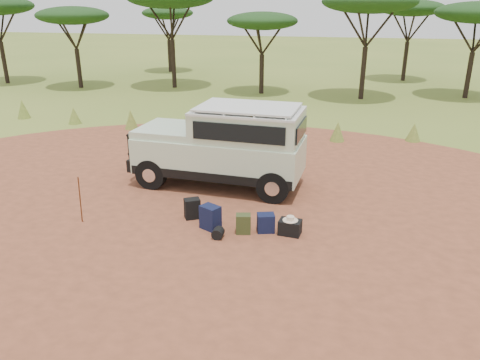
% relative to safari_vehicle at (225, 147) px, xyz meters
% --- Properties ---
extents(ground, '(140.00, 140.00, 0.00)m').
position_rel_safari_vehicle_xyz_m(ground, '(0.17, -2.63, -1.21)').
color(ground, '#5C7429').
rests_on(ground, ground).
extents(dirt_clearing, '(23.00, 23.00, 0.01)m').
position_rel_safari_vehicle_xyz_m(dirt_clearing, '(0.17, -2.63, -1.21)').
color(dirt_clearing, '#994E32').
rests_on(dirt_clearing, ground).
extents(grass_fringe, '(36.60, 1.60, 0.90)m').
position_rel_safari_vehicle_xyz_m(grass_fringe, '(0.28, 6.04, -0.81)').
color(grass_fringe, '#5C7429').
rests_on(grass_fringe, ground).
extents(acacia_treeline, '(46.70, 13.20, 6.26)m').
position_rel_safari_vehicle_xyz_m(acacia_treeline, '(0.92, 17.18, 3.66)').
color(acacia_treeline, black).
rests_on(acacia_treeline, ground).
extents(safari_vehicle, '(5.29, 2.35, 2.51)m').
position_rel_safari_vehicle_xyz_m(safari_vehicle, '(0.00, 0.00, 0.00)').
color(safari_vehicle, beige).
rests_on(safari_vehicle, ground).
extents(walking_staff, '(0.22, 0.24, 1.32)m').
position_rel_safari_vehicle_xyz_m(walking_staff, '(-2.83, -3.45, -0.55)').
color(walking_staff, brown).
rests_on(walking_staff, ground).
extents(backpack_black, '(0.49, 0.45, 0.54)m').
position_rel_safari_vehicle_xyz_m(backpack_black, '(-0.22, -2.48, -0.94)').
color(backpack_black, black).
rests_on(backpack_black, ground).
extents(backpack_navy, '(0.57, 0.51, 0.61)m').
position_rel_safari_vehicle_xyz_m(backpack_navy, '(0.41, -2.97, -0.90)').
color(backpack_navy, '#121439').
rests_on(backpack_navy, ground).
extents(backpack_olive, '(0.40, 0.33, 0.50)m').
position_rel_safari_vehicle_xyz_m(backpack_olive, '(1.26, -3.01, -0.96)').
color(backpack_olive, '#3F4620').
rests_on(backpack_olive, ground).
extents(duffel_navy, '(0.49, 0.42, 0.47)m').
position_rel_safari_vehicle_xyz_m(duffel_navy, '(1.78, -2.80, -0.98)').
color(duffel_navy, '#121439').
rests_on(duffel_navy, ground).
extents(hard_case, '(0.56, 0.43, 0.37)m').
position_rel_safari_vehicle_xyz_m(hard_case, '(2.37, -2.81, -1.02)').
color(hard_case, black).
rests_on(hard_case, ground).
extents(stuff_sack, '(0.27, 0.27, 0.27)m').
position_rel_safari_vehicle_xyz_m(stuff_sack, '(0.73, -3.41, -1.08)').
color(stuff_sack, black).
rests_on(stuff_sack, ground).
extents(safari_hat, '(0.37, 0.37, 0.11)m').
position_rel_safari_vehicle_xyz_m(safari_hat, '(2.37, -2.81, -0.80)').
color(safari_hat, beige).
rests_on(safari_hat, hard_case).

